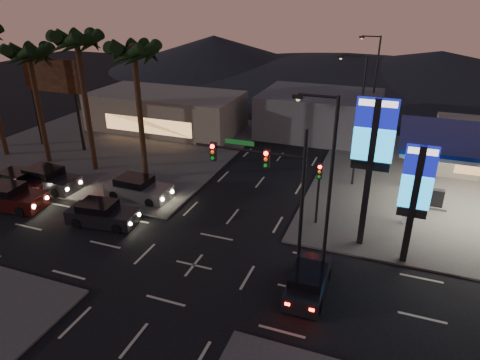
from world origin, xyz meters
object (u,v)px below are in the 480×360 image
at_px(pylon_sign_tall, 373,145).
at_px(car_lane_b_mid, 48,179).
at_px(traffic_signal_mast, 271,176).
at_px(car_lane_b_rear, 19,182).
at_px(suv_station, 308,281).
at_px(car_lane_a_mid, 8,197).
at_px(pylon_sign_short, 416,188).
at_px(car_lane_b_front, 138,189).
at_px(car_lane_a_front, 102,214).

xyz_separation_m(pylon_sign_tall, car_lane_b_mid, (-23.52, -0.33, -5.61)).
xyz_separation_m(traffic_signal_mast, car_lane_b_rear, (-20.60, 2.19, -4.51)).
xyz_separation_m(car_lane_b_rear, suv_station, (23.34, -4.20, -0.05)).
bearing_deg(car_lane_a_mid, pylon_sign_short, 5.95).
distance_m(pylon_sign_tall, traffic_signal_mast, 6.02).
relative_size(pylon_sign_short, car_lane_b_rear, 1.46).
height_order(car_lane_b_rear, suv_station, car_lane_b_rear).
distance_m(pylon_sign_tall, car_lane_b_front, 17.05).
xyz_separation_m(pylon_sign_short, car_lane_a_front, (-18.72, -2.37, -3.95)).
height_order(car_lane_a_mid, car_lane_b_front, car_lane_a_mid).
height_order(car_lane_a_mid, suv_station, car_lane_a_mid).
bearing_deg(car_lane_a_mid, car_lane_b_front, 29.69).
relative_size(pylon_sign_tall, pylon_sign_short, 1.29).
xyz_separation_m(car_lane_b_front, car_lane_b_mid, (-7.44, -1.02, 0.03)).
relative_size(car_lane_a_front, car_lane_b_mid, 0.91).
relative_size(car_lane_b_front, car_lane_b_rear, 1.06).
relative_size(traffic_signal_mast, car_lane_a_mid, 1.49).
relative_size(traffic_signal_mast, car_lane_b_front, 1.58).
height_order(pylon_sign_tall, traffic_signal_mast, pylon_sign_tall).
bearing_deg(car_lane_b_mid, car_lane_a_mid, -95.73).
height_order(car_lane_a_front, suv_station, car_lane_a_front).
height_order(pylon_sign_tall, car_lane_b_front, pylon_sign_tall).
distance_m(pylon_sign_short, traffic_signal_mast, 7.69).
bearing_deg(car_lane_b_mid, car_lane_b_rear, -151.29).
distance_m(car_lane_a_mid, car_lane_b_front, 8.96).
distance_m(pylon_sign_short, car_lane_b_rear, 28.12).
bearing_deg(pylon_sign_tall, pylon_sign_short, -21.80).
bearing_deg(car_lane_b_front, car_lane_b_mid, -172.21).
bearing_deg(pylon_sign_short, car_lane_a_mid, -174.05).
xyz_separation_m(pylon_sign_short, traffic_signal_mast, (-7.24, -2.51, 0.57)).
xyz_separation_m(pylon_sign_tall, car_lane_a_mid, (-23.86, -3.75, -5.61)).
height_order(pylon_sign_tall, car_lane_b_mid, pylon_sign_tall).
xyz_separation_m(car_lane_a_mid, car_lane_b_front, (7.78, 4.44, -0.03)).
bearing_deg(pylon_sign_short, car_lane_b_front, 174.80).
distance_m(car_lane_b_mid, suv_station, 22.14).
bearing_deg(car_lane_a_front, car_lane_b_rear, 167.33).
height_order(car_lane_a_front, car_lane_a_mid, car_lane_a_mid).
distance_m(pylon_sign_tall, pylon_sign_short, 3.20).
distance_m(car_lane_a_front, car_lane_b_mid, 7.92).
bearing_deg(car_lane_a_front, car_lane_b_mid, 157.36).
bearing_deg(pylon_sign_short, traffic_signal_mast, -160.87).
height_order(pylon_sign_tall, car_lane_a_mid, pylon_sign_tall).
bearing_deg(car_lane_a_front, pylon_sign_short, 7.23).
bearing_deg(car_lane_b_front, car_lane_a_front, -91.92).
bearing_deg(traffic_signal_mast, car_lane_a_front, 179.31).
xyz_separation_m(pylon_sign_short, car_lane_a_mid, (-26.36, -2.75, -3.87)).
xyz_separation_m(car_lane_a_front, car_lane_b_front, (0.14, 4.07, 0.05)).
relative_size(car_lane_b_rear, suv_station, 1.12).
relative_size(pylon_sign_short, car_lane_b_mid, 1.33).
bearing_deg(suv_station, car_lane_b_front, 156.19).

